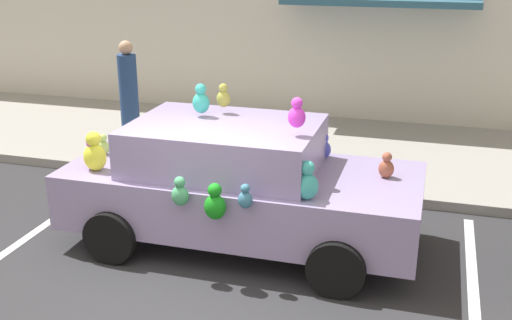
# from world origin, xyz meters

# --- Properties ---
(ground_plane) EXTENTS (60.00, 60.00, 0.00)m
(ground_plane) POSITION_xyz_m (0.00, 0.00, 0.00)
(ground_plane) COLOR #2D2D30
(sidewalk) EXTENTS (24.00, 4.00, 0.15)m
(sidewalk) POSITION_xyz_m (0.00, 5.00, 0.07)
(sidewalk) COLOR gray
(sidewalk) RESTS_ON ground
(parking_stripe_front) EXTENTS (0.12, 3.60, 0.01)m
(parking_stripe_front) POSITION_xyz_m (3.05, 1.00, 0.00)
(parking_stripe_front) COLOR silver
(parking_stripe_front) RESTS_ON ground
(parking_stripe_rear) EXTENTS (0.12, 3.60, 0.01)m
(parking_stripe_rear) POSITION_xyz_m (-2.41, 1.00, 0.00)
(parking_stripe_rear) COLOR silver
(parking_stripe_rear) RESTS_ON ground
(plush_covered_car) EXTENTS (4.30, 2.12, 1.99)m
(plush_covered_car) POSITION_xyz_m (0.22, 1.29, 0.80)
(plush_covered_car) COLOR #9585B2
(plush_covered_car) RESTS_ON ground
(teddy_bear_on_sidewalk) EXTENTS (0.42, 0.35, 0.81)m
(teddy_bear_on_sidewalk) POSITION_xyz_m (-1.31, 3.74, 0.52)
(teddy_bear_on_sidewalk) COLOR beige
(teddy_bear_on_sidewalk) RESTS_ON sidewalk
(pedestrian_near_shopfront) EXTENTS (0.33, 0.33, 1.86)m
(pedestrian_near_shopfront) POSITION_xyz_m (-2.67, 4.09, 1.03)
(pedestrian_near_shopfront) COLOR navy
(pedestrian_near_shopfront) RESTS_ON sidewalk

